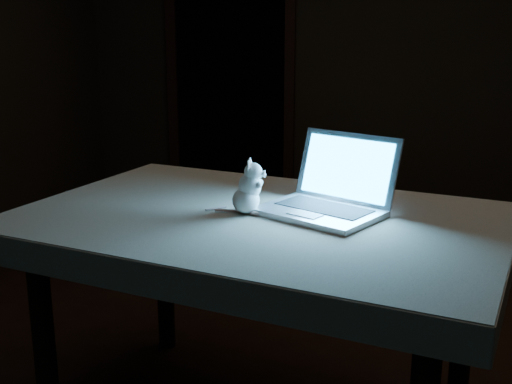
# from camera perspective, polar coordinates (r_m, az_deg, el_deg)

# --- Properties ---
(floor) EXTENTS (5.00, 5.00, 0.00)m
(floor) POSITION_cam_1_polar(r_m,az_deg,el_deg) (3.08, 8.13, -14.55)
(floor) COLOR black
(floor) RESTS_ON ground
(back_wall) EXTENTS (4.50, 0.04, 2.60)m
(back_wall) POSITION_cam_1_polar(r_m,az_deg,el_deg) (5.20, 9.92, 12.25)
(back_wall) COLOR black
(back_wall) RESTS_ON ground
(doorway) EXTENTS (1.06, 0.36, 2.13)m
(doorway) POSITION_cam_1_polar(r_m,az_deg,el_deg) (5.34, -2.26, 9.98)
(doorway) COLOR black
(doorway) RESTS_ON back_wall
(table) EXTENTS (1.77, 1.38, 0.84)m
(table) POSITION_cam_1_polar(r_m,az_deg,el_deg) (2.41, 0.28, -11.82)
(table) COLOR black
(table) RESTS_ON floor
(tablecloth) EXTENTS (1.95, 1.63, 0.10)m
(tablecloth) POSITION_cam_1_polar(r_m,az_deg,el_deg) (2.27, 0.27, -3.23)
(tablecloth) COLOR beige
(tablecloth) RESTS_ON table
(laptop) EXTENTS (0.52, 0.51, 0.27)m
(laptop) POSITION_cam_1_polar(r_m,az_deg,el_deg) (2.22, 5.65, 1.32)
(laptop) COLOR silver
(laptop) RESTS_ON tablecloth
(plush_mouse) EXTENTS (0.19, 0.19, 0.19)m
(plush_mouse) POSITION_cam_1_polar(r_m,az_deg,el_deg) (2.24, -0.91, 0.49)
(plush_mouse) COLOR white
(plush_mouse) RESTS_ON tablecloth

